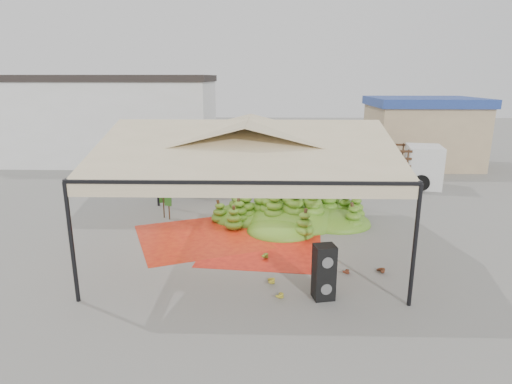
{
  "coord_description": "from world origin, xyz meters",
  "views": [
    {
      "loc": [
        0.57,
        -13.26,
        5.28
      ],
      "look_at": [
        0.2,
        1.5,
        1.3
      ],
      "focal_mm": 30.0,
      "sensor_mm": 36.0,
      "label": 1
    }
  ],
  "objects_px": {
    "banana_heap": "(293,204)",
    "truck_right": "(383,160)",
    "vendor": "(261,184)",
    "truck_left": "(245,158)",
    "speaker_stack": "(324,272)"
  },
  "relations": [
    {
      "from": "truck_left",
      "to": "truck_right",
      "type": "relative_size",
      "value": 1.11
    },
    {
      "from": "speaker_stack",
      "to": "truck_right",
      "type": "bearing_deg",
      "value": 57.77
    },
    {
      "from": "vendor",
      "to": "truck_left",
      "type": "distance_m",
      "value": 3.48
    },
    {
      "from": "banana_heap",
      "to": "truck_left",
      "type": "relative_size",
      "value": 0.91
    },
    {
      "from": "speaker_stack",
      "to": "truck_right",
      "type": "height_order",
      "value": "truck_right"
    },
    {
      "from": "speaker_stack",
      "to": "truck_right",
      "type": "distance_m",
      "value": 12.48
    },
    {
      "from": "banana_heap",
      "to": "truck_right",
      "type": "distance_m",
      "value": 7.6
    },
    {
      "from": "banana_heap",
      "to": "vendor",
      "type": "relative_size",
      "value": 3.49
    },
    {
      "from": "vendor",
      "to": "truck_right",
      "type": "relative_size",
      "value": 0.29
    },
    {
      "from": "vendor",
      "to": "truck_right",
      "type": "height_order",
      "value": "truck_right"
    },
    {
      "from": "speaker_stack",
      "to": "vendor",
      "type": "distance_m",
      "value": 8.25
    },
    {
      "from": "banana_heap",
      "to": "vendor",
      "type": "distance_m",
      "value": 2.58
    },
    {
      "from": "vendor",
      "to": "truck_left",
      "type": "height_order",
      "value": "truck_left"
    },
    {
      "from": "banana_heap",
      "to": "truck_right",
      "type": "height_order",
      "value": "truck_right"
    },
    {
      "from": "truck_right",
      "to": "banana_heap",
      "type": "bearing_deg",
      "value": -118.96
    }
  ]
}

